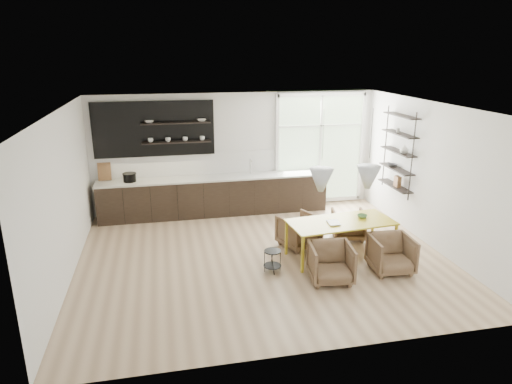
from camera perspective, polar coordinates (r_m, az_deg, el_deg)
name	(u,v)px	position (r m, az deg, el deg)	size (l,w,h in m)	color
room	(279,169)	(9.62, 2.83, 2.84)	(7.02, 6.01, 2.91)	tan
kitchen_run	(211,190)	(11.15, -5.68, 0.20)	(5.54, 0.69, 2.75)	black
right_shelving	(398,154)	(10.68, 17.38, 4.57)	(0.26, 1.22, 1.90)	black
dining_table	(341,224)	(8.90, 10.59, -3.93)	(2.09, 1.09, 0.73)	gold
armchair_back_left	(299,231)	(9.39, 5.36, -4.85)	(0.71, 0.73, 0.67)	brown
armchair_back_right	(348,225)	(9.93, 11.45, -4.02)	(0.66, 0.68, 0.62)	brown
armchair_front_left	(331,263)	(8.10, 9.34, -8.73)	(0.72, 0.74, 0.68)	brown
armchair_front_right	(391,254)	(8.68, 16.55, -7.43)	(0.72, 0.74, 0.67)	brown
wire_stool	(272,258)	(8.34, 2.07, -8.25)	(0.33, 0.33, 0.41)	black
table_book	(328,223)	(8.71, 8.98, -3.86)	(0.22, 0.29, 0.03)	white
table_bowl	(362,216)	(9.14, 13.14, -2.97)	(0.19, 0.19, 0.06)	#57844E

